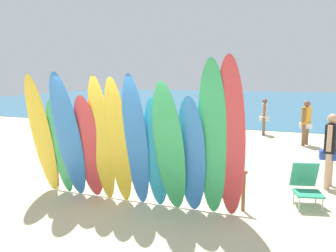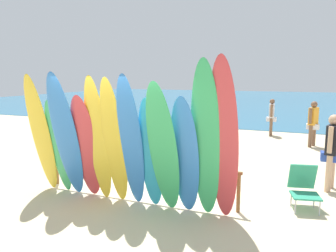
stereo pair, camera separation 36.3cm
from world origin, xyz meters
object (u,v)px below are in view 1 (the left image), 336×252
object	(u,v)px
surfboard_red_3	(89,148)
surfboard_blue_9	(191,156)
surfboard_green_10	(212,141)
beach_chair_red	(306,184)
surfboard_teal_7	(156,154)
surfboard_green_1	(60,148)
beachgoer_midbeach	(331,145)
surfboard_yellow_5	(119,143)
beachgoer_by_water	(306,120)
surfboard_green_8	(169,150)
surfboard_red_11	(230,140)
surfboard_blue_6	(136,143)
beachgoer_photographing	(264,114)
surfboard_blue_2	(68,137)
surfboard_yellow_0	(42,135)
surfboard_rack	(140,167)

from	to	relation	value
surfboard_red_3	surfboard_blue_9	world-z (taller)	surfboard_blue_9
surfboard_green_10	beach_chair_red	distance (m)	2.23
surfboard_teal_7	surfboard_green_10	bearing A→B (deg)	-1.48
surfboard_green_1	beachgoer_midbeach	bearing A→B (deg)	30.38
surfboard_yellow_5	beachgoer_by_water	world-z (taller)	surfboard_yellow_5
surfboard_green_8	surfboard_red_11	distance (m)	1.07
surfboard_blue_6	surfboard_blue_9	size ratio (longest dim) A/B	1.17
surfboard_teal_7	beachgoer_midbeach	distance (m)	4.05
surfboard_green_8	surfboard_green_10	bearing A→B (deg)	16.84
surfboard_green_8	beach_chair_red	size ratio (longest dim) A/B	3.02
surfboard_green_8	surfboard_red_11	bearing A→B (deg)	14.02
surfboard_red_3	surfboard_blue_6	xyz separation A→B (m)	(1.05, -0.04, 0.20)
surfboard_blue_9	beachgoer_photographing	distance (m)	8.99
surfboard_blue_6	beachgoer_midbeach	distance (m)	4.41
beachgoer_midbeach	surfboard_yellow_5	bearing A→B (deg)	137.94
beachgoer_midbeach	beach_chair_red	world-z (taller)	beachgoer_midbeach
surfboard_green_1	surfboard_green_8	xyz separation A→B (m)	(2.48, -0.16, 0.20)
surfboard_blue_2	surfboard_yellow_0	bearing A→B (deg)	170.24
surfboard_red_11	beachgoer_by_water	world-z (taller)	surfboard_red_11
surfboard_yellow_0	surfboard_blue_9	xyz separation A→B (m)	(3.22, 0.05, -0.18)
surfboard_teal_7	surfboard_green_8	world-z (taller)	surfboard_green_8
surfboard_yellow_0	surfboard_green_1	bearing A→B (deg)	12.39
surfboard_blue_2	beachgoer_by_water	world-z (taller)	surfboard_blue_2
surfboard_blue_9	surfboard_rack	bearing A→B (deg)	156.99
surfboard_yellow_5	surfboard_green_8	distance (m)	1.06
surfboard_rack	surfboard_green_8	distance (m)	1.24
surfboard_blue_6	surfboard_red_11	size ratio (longest dim) A/B	0.90
surfboard_teal_7	surfboard_blue_9	xyz separation A→B (m)	(0.69, -0.05, 0.02)
beachgoer_photographing	beach_chair_red	bearing A→B (deg)	6.84
surfboard_rack	surfboard_green_10	world-z (taller)	surfboard_green_10
beachgoer_photographing	surfboard_green_1	bearing A→B (deg)	-24.16
surfboard_blue_9	surfboard_blue_6	bearing A→B (deg)	-177.73
surfboard_red_3	surfboard_red_11	xyz separation A→B (m)	(2.78, 0.03, 0.35)
surfboard_rack	surfboard_green_10	xyz separation A→B (m)	(1.61, -0.50, 0.77)
surfboard_blue_2	beach_chair_red	distance (m)	4.75
surfboard_green_8	beachgoer_by_water	xyz separation A→B (m)	(2.64, 7.35, -0.28)
beachgoer_midbeach	beachgoer_by_water	size ratio (longest dim) A/B	1.04
surfboard_green_10	surfboard_blue_9	bearing A→B (deg)	-178.49
surfboard_green_10	beachgoer_midbeach	xyz separation A→B (m)	(2.16, 2.48, -0.43)
surfboard_blue_2	surfboard_teal_7	world-z (taller)	surfboard_blue_2
surfboard_blue_2	surfboard_green_8	size ratio (longest dim) A/B	1.06
surfboard_green_10	surfboard_red_11	size ratio (longest dim) A/B	0.98
beachgoer_midbeach	beachgoer_photographing	world-z (taller)	beachgoer_midbeach
surfboard_teal_7	beachgoer_by_water	xyz separation A→B (m)	(2.97, 7.16, -0.13)
surfboard_green_8	beach_chair_red	distance (m)	2.82
surfboard_rack	beach_chair_red	xyz separation A→B (m)	(3.22, 0.70, -0.20)
surfboard_green_1	beachgoer_midbeach	xyz separation A→B (m)	(5.37, 2.47, -0.05)
surfboard_yellow_0	beachgoer_midbeach	size ratio (longest dim) A/B	1.55
surfboard_blue_2	surfboard_teal_7	distance (m)	1.82
surfboard_green_1	surfboard_yellow_0	bearing A→B (deg)	-162.97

